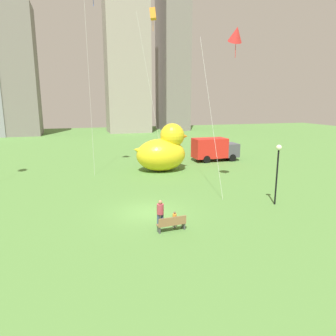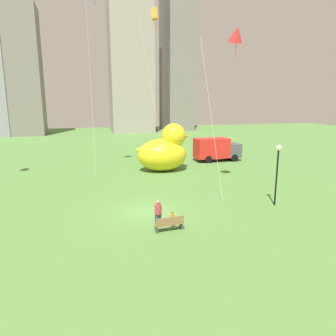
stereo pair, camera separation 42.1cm
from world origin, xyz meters
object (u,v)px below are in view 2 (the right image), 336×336
object	(u,v)px
giant_inflatable_duck	(164,151)
kite_orange	(155,15)
person_adult	(158,212)
park_bench	(169,223)
kite_red	(236,34)
person_child	(172,219)
box_truck	(216,150)
lamppost	(278,162)

from	to	relation	value
giant_inflatable_duck	kite_orange	xyz separation A→B (m)	(-0.28, 2.74, 14.06)
person_adult	giant_inflatable_duck	distance (m)	15.50
person_adult	giant_inflatable_duck	bearing A→B (deg)	73.79
person_adult	park_bench	bearing A→B (deg)	-58.34
kite_red	kite_orange	size ratio (longest dim) A/B	0.77
person_child	kite_red	bearing A→B (deg)	42.51
person_child	box_truck	xyz separation A→B (m)	(11.22, 18.80, 0.88)
person_adult	person_child	distance (m)	0.93
giant_inflatable_duck	kite_red	distance (m)	13.93
person_child	box_truck	size ratio (longest dim) A/B	0.18
box_truck	kite_red	world-z (taller)	kite_red
park_bench	person_adult	bearing A→B (deg)	121.66
kite_red	person_adult	bearing A→B (deg)	-142.14
person_child	lamppost	bearing A→B (deg)	13.61
box_truck	kite_red	bearing A→B (deg)	-109.10
giant_inflatable_duck	kite_red	world-z (taller)	kite_red
park_bench	giant_inflatable_duck	size ratio (longest dim) A/B	0.28
person_adult	lamppost	xyz separation A→B (m)	(9.13, 1.67, 2.22)
kite_orange	lamppost	bearing A→B (deg)	-72.24
box_truck	kite_orange	xyz separation A→B (m)	(-7.97, -0.87, 14.78)
person_adult	giant_inflatable_duck	world-z (taller)	giant_inflatable_duck
park_bench	box_truck	bearing A→B (deg)	59.04
lamppost	kite_red	distance (m)	10.27
person_child	kite_red	world-z (taller)	kite_red
box_truck	kite_red	xyz separation A→B (m)	(-4.32, -12.47, 10.92)
box_truck	person_child	bearing A→B (deg)	-120.84
giant_inflatable_duck	kite_orange	distance (m)	14.33
kite_red	box_truck	bearing A→B (deg)	70.90
person_adult	giant_inflatable_duck	xyz separation A→B (m)	(4.31, 14.84, 1.23)
giant_inflatable_duck	lamppost	bearing A→B (deg)	-69.91
person_adult	lamppost	world-z (taller)	lamppost
person_adult	box_truck	size ratio (longest dim) A/B	0.30
kite_orange	giant_inflatable_duck	bearing A→B (deg)	-84.22
person_adult	lamppost	size ratio (longest dim) A/B	0.38
giant_inflatable_duck	lamppost	xyz separation A→B (m)	(4.82, -13.17, 1.00)
person_adult	kite_red	distance (m)	15.02
person_adult	kite_red	xyz separation A→B (m)	(7.69, 5.98, 11.43)
person_child	lamppost	xyz separation A→B (m)	(8.35, 2.02, 2.59)
giant_inflatable_duck	park_bench	bearing A→B (deg)	-103.81
lamppost	box_truck	size ratio (longest dim) A/B	0.77
box_truck	lamppost	bearing A→B (deg)	-99.73
park_bench	lamppost	distance (m)	9.38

